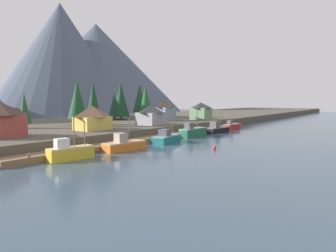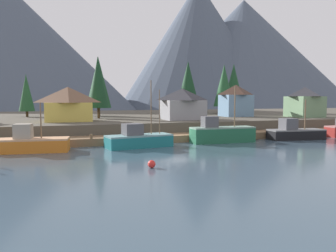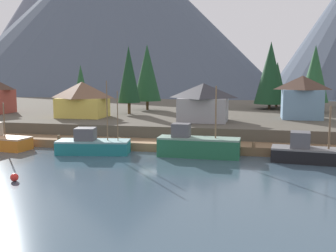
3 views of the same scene
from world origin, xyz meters
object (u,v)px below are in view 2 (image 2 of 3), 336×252
(conifer_back_right, at_px, (98,82))
(house_grey, at_px, (182,104))
(fishing_boat_orange, at_px, (30,143))
(conifer_near_left, at_px, (186,93))
(conifer_centre, at_px, (188,85))
(fishing_boat_green, at_px, (221,133))
(conifer_mid_right, at_px, (234,85))
(house_blue, at_px, (236,100))
(house_yellow, at_px, (68,104))
(conifer_back_left, at_px, (224,86))
(channel_buoy, at_px, (152,164))
(conifer_near_right, at_px, (99,82))
(fishing_boat_black, at_px, (295,133))
(house_green, at_px, (305,102))
(conifer_mid_left, at_px, (26,93))
(fishing_boat_teal, at_px, (138,139))

(conifer_back_right, bearing_deg, house_grey, -29.78)
(fishing_boat_orange, xyz_separation_m, conifer_near_left, (35.46, 40.96, 6.59))
(conifer_back_right, relative_size, conifer_centre, 0.89)
(fishing_boat_green, relative_size, conifer_mid_right, 0.69)
(house_blue, bearing_deg, fishing_boat_orange, -152.66)
(fishing_boat_orange, relative_size, house_yellow, 1.15)
(conifer_back_left, bearing_deg, conifer_back_right, -162.75)
(house_grey, bearing_deg, conifer_near_left, 67.19)
(fishing_boat_green, height_order, conifer_back_left, conifer_back_left)
(channel_buoy, bearing_deg, fishing_boat_orange, 129.87)
(conifer_near_left, bearing_deg, fishing_boat_green, -104.67)
(house_grey, relative_size, conifer_near_right, 0.58)
(house_blue, bearing_deg, conifer_near_right, 160.03)
(channel_buoy, bearing_deg, house_blue, 50.30)
(channel_buoy, bearing_deg, conifer_back_left, 55.38)
(fishing_boat_orange, height_order, conifer_back_left, conifer_back_left)
(conifer_near_right, bearing_deg, fishing_boat_black, -48.66)
(house_yellow, distance_m, house_blue, 33.65)
(house_green, relative_size, conifer_centre, 0.48)
(conifer_near_left, xyz_separation_m, conifer_back_right, (-25.16, -19.63, 1.56))
(conifer_near_left, relative_size, conifer_near_right, 0.75)
(house_blue, distance_m, conifer_mid_left, 42.25)
(conifer_near_right, distance_m, conifer_mid_right, 40.43)
(conifer_back_left, bearing_deg, conifer_mid_left, -179.73)
(fishing_boat_teal, xyz_separation_m, conifer_mid_right, (37.16, 41.81, 9.04))
(conifer_near_left, bearing_deg, house_blue, -83.09)
(conifer_near_right, distance_m, conifer_back_left, 29.99)
(house_green, height_order, conifer_back_right, conifer_back_right)
(fishing_boat_teal, height_order, house_green, fishing_boat_teal)
(house_yellow, distance_m, conifer_back_right, 9.36)
(conifer_mid_left, relative_size, channel_buoy, 12.21)
(conifer_near_left, xyz_separation_m, conifer_mid_left, (-38.17, -10.22, -0.27))
(conifer_mid_right, bearing_deg, fishing_boat_black, -107.27)
(fishing_boat_teal, relative_size, conifer_near_left, 0.95)
(conifer_mid_right, bearing_deg, conifer_back_left, -129.01)
(channel_buoy, bearing_deg, conifer_centre, 64.80)
(conifer_back_right, height_order, conifer_centre, conifer_centre)
(house_grey, distance_m, channel_buoy, 30.01)
(fishing_boat_teal, height_order, conifer_near_right, conifer_near_right)
(conifer_mid_right, bearing_deg, house_green, -90.31)
(conifer_mid_left, bearing_deg, house_green, -18.62)
(conifer_near_right, relative_size, conifer_mid_left, 1.43)
(fishing_boat_orange, xyz_separation_m, conifer_back_right, (10.30, 21.34, 8.15))
(house_yellow, distance_m, channel_buoy, 29.00)
(fishing_boat_black, distance_m, conifer_near_right, 39.78)
(fishing_boat_black, relative_size, conifer_back_right, 0.76)
(fishing_boat_black, xyz_separation_m, house_green, (12.71, 12.89, 4.50))
(fishing_boat_teal, distance_m, fishing_boat_green, 12.23)
(conifer_near_left, distance_m, conifer_mid_right, 14.62)
(house_grey, height_order, conifer_back_left, conifer_back_left)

